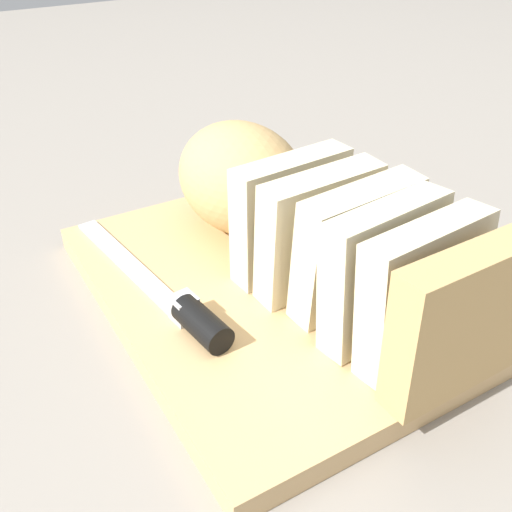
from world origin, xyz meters
name	(u,v)px	position (x,y,z in m)	size (l,w,h in m)	color
ground_plane	(256,303)	(0.00, 0.00, 0.00)	(3.00, 3.00, 0.00)	gray
cutting_board	(256,293)	(0.00, 0.00, 0.01)	(0.37, 0.25, 0.02)	tan
bread_loaf	(300,217)	(0.00, 0.05, 0.08)	(0.37, 0.15, 0.11)	tan
bread_knife	(183,308)	(0.01, -0.08, 0.03)	(0.25, 0.05, 0.02)	silver
crumb_near_knife	(292,262)	(-0.01, 0.05, 0.02)	(0.00, 0.00, 0.00)	tan
crumb_near_loaf	(298,298)	(0.04, 0.02, 0.03)	(0.01, 0.01, 0.01)	tan
crumb_stray_left	(272,296)	(0.03, 0.00, 0.03)	(0.01, 0.01, 0.01)	tan
crumb_stray_right	(259,296)	(0.02, -0.01, 0.02)	(0.00, 0.00, 0.00)	tan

